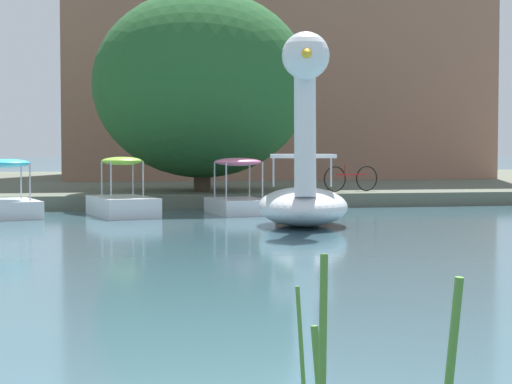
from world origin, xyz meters
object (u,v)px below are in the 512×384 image
object	(u,v)px
swan_boat	(303,178)
pedal_boat_lime	(122,200)
pedal_boat_cyan	(8,199)
bicycle_parked	(351,179)
tree_willow_near_path	(202,85)
pedal_boat_pink	(238,195)

from	to	relation	value
swan_boat	pedal_boat_lime	xyz separation A→B (m)	(-3.53, 3.70, -0.64)
pedal_boat_lime	pedal_boat_cyan	world-z (taller)	pedal_boat_lime
pedal_boat_cyan	bicycle_parked	distance (m)	9.77
swan_boat	tree_willow_near_path	distance (m)	8.19
pedal_boat_lime	bicycle_parked	xyz separation A→B (m)	(6.66, 3.06, 0.38)
pedal_boat_lime	tree_willow_near_path	distance (m)	5.65
swan_boat	pedal_boat_lime	size ratio (longest dim) A/B	1.54
swan_boat	bicycle_parked	bearing A→B (deg)	65.18
tree_willow_near_path	swan_boat	bearing A→B (deg)	-82.16
pedal_boat_pink	tree_willow_near_path	bearing A→B (deg)	95.85
pedal_boat_pink	bicycle_parked	size ratio (longest dim) A/B	1.20
bicycle_parked	pedal_boat_cyan	bearing A→B (deg)	-162.64
swan_boat	pedal_boat_pink	distance (m)	4.01
swan_boat	pedal_boat_lime	world-z (taller)	swan_boat
swan_boat	pedal_boat_lime	distance (m)	5.15
swan_boat	tree_willow_near_path	size ratio (longest dim) A/B	0.58
pedal_boat_pink	pedal_boat_lime	bearing A→B (deg)	-175.82
pedal_boat_pink	pedal_boat_cyan	bearing A→B (deg)	-179.39
bicycle_parked	pedal_boat_pink	bearing A→B (deg)	-143.10
pedal_boat_lime	bicycle_parked	world-z (taller)	pedal_boat_lime
swan_boat	pedal_boat_cyan	size ratio (longest dim) A/B	1.62
pedal_boat_pink	pedal_boat_cyan	xyz separation A→B (m)	(-5.52, -0.06, -0.03)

